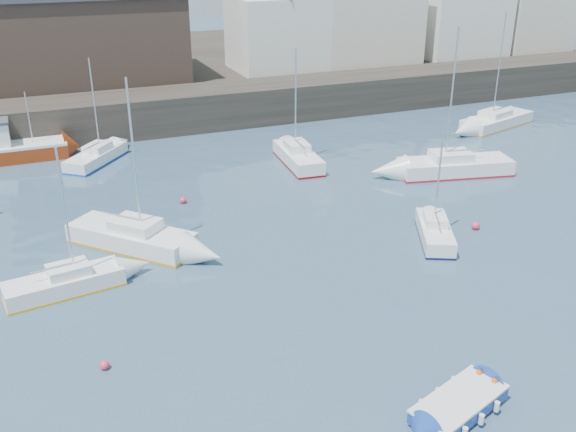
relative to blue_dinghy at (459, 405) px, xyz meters
name	(u,v)px	position (x,y,z in m)	size (l,w,h in m)	color
water	(416,381)	(-0.32, 2.00, -0.38)	(220.00, 220.00, 0.00)	#2D4760
quay_wall	(180,109)	(-0.32, 37.00, 1.12)	(90.00, 5.00, 3.00)	#28231E
land_strip	(139,70)	(-0.32, 55.00, 1.02)	(90.00, 32.00, 2.80)	#28231E
bldg_east_b	(458,4)	(30.68, 43.50, 7.49)	(11.88, 11.88, 9.95)	white
bldg_east_d	(276,19)	(10.68, 43.50, 6.98)	(11.14, 11.14, 8.95)	white
warehouse	(84,35)	(-6.32, 45.00, 6.24)	(16.40, 10.40, 7.60)	#3D2D26
blue_dinghy	(459,405)	(0.00, 0.00, 0.00)	(3.88, 2.61, 0.68)	maroon
fishing_boat	(9,148)	(-13.27, 33.50, 0.53)	(7.08, 2.68, 4.68)	maroon
sailboat_a	(65,283)	(-11.30, 13.19, 0.09)	(5.29, 2.38, 6.63)	white
sailboat_b	(132,237)	(-7.78, 16.56, 0.18)	(6.13, 6.40, 8.65)	white
sailboat_c	(435,231)	(6.85, 11.47, 0.09)	(3.35, 4.80, 6.08)	white
sailboat_d	(454,166)	(13.66, 19.28, 0.20)	(7.75, 3.90, 9.46)	white
sailboat_f	(298,156)	(4.97, 25.08, 0.17)	(2.40, 6.09, 7.74)	white
sailboat_g	(497,120)	(23.67, 27.40, 0.14)	(7.54, 4.33, 9.09)	white
sailboat_h	(96,156)	(-7.79, 30.62, 0.08)	(4.86, 5.38, 7.09)	white
buoy_near	(105,369)	(-10.48, 6.92, -0.38)	(0.35, 0.35, 0.35)	#FE2E55
buoy_mid	(475,229)	(9.61, 11.68, -0.38)	(0.43, 0.43, 0.43)	#FE2E55
buoy_far	(183,203)	(-4.04, 21.22, -0.38)	(0.39, 0.39, 0.39)	#FE2E55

